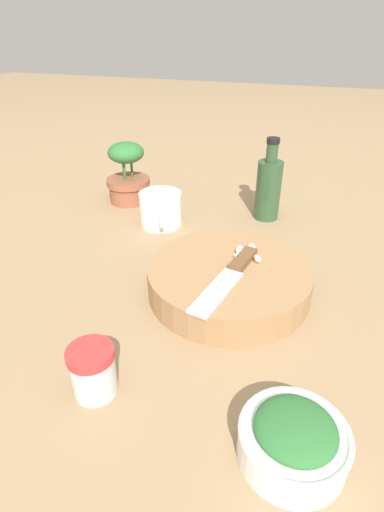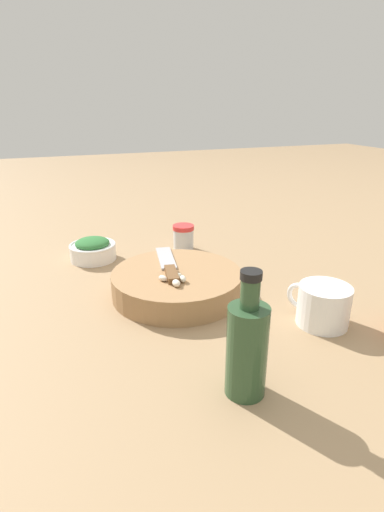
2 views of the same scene
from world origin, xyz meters
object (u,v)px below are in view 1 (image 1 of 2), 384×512
Objects in this scene: chef_knife at (230,275)px; oil_bottle at (268,188)px; cutting_board at (229,280)px; coffee_mug at (161,209)px; potted_herb at (128,176)px; spice_jar at (93,371)px; garlic_cloves at (247,252)px; herb_bowl at (293,439)px.

oil_bottle reaches higher than chef_knife.
cutting_board is 2.31× the size of coffee_mug.
potted_herb reaches higher than coffee_mug.
cutting_board is 3.99× the size of spice_jar.
garlic_cloves is 0.46× the size of coffee_mug.
coffee_mug is (0.24, 0.22, -0.02)m from chef_knife.
herb_bowl is at bearing -159.39° from garlic_cloves.
oil_bottle is at bearing -11.30° from spice_jar.
spice_jar is 0.48m from coffee_mug.
cutting_board is 0.30m from coffee_mug.
chef_knife is at bearing 172.25° from garlic_cloves.
herb_bowl reaches higher than cutting_board.
herb_bowl is 0.59m from coffee_mug.
chef_knife is 1.08× the size of oil_bottle.
oil_bottle is (0.60, 0.13, 0.05)m from herb_bowl.
potted_herb is (0.31, 0.34, 0.04)m from cutting_board.
garlic_cloves is 0.36× the size of potted_herb.
spice_jar is 0.62m from potted_herb.
spice_jar is at bearing 87.68° from herb_bowl.
spice_jar is at bearing -157.58° from potted_herb.
garlic_cloves is at bearing -124.73° from coffee_mug.
oil_bottle is (0.33, -0.01, 0.05)m from cutting_board.
garlic_cloves is 0.34m from herb_bowl.
chef_knife is 1.71× the size of herb_bowl.
herb_bowl is at bearing -92.32° from spice_jar.
garlic_cloves is (0.05, -0.02, 0.03)m from cutting_board.
cutting_board is at bearing 27.24° from herb_bowl.
garlic_cloves reaches higher than herb_bowl.
oil_bottle is at bearing 12.32° from herb_bowl.
spice_jar is at bearing -167.44° from coffee_mug.
herb_bowl is at bearing -143.73° from coffee_mug.
spice_jar is 0.60m from oil_bottle.
spice_jar reaches higher than garlic_cloves.
chef_knife is 2.95× the size of spice_jar.
chef_knife reaches higher than cutting_board.
potted_herb is (0.57, 0.24, 0.03)m from spice_jar.
spice_jar is 0.37× the size of oil_bottle.
spice_jar reaches higher than chef_knife.
chef_knife is 0.49m from potted_herb.
coffee_mug is 0.79× the size of potted_herb.
coffee_mug is at bearing 12.56° from spice_jar.
garlic_cloves is 0.28m from oil_bottle.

